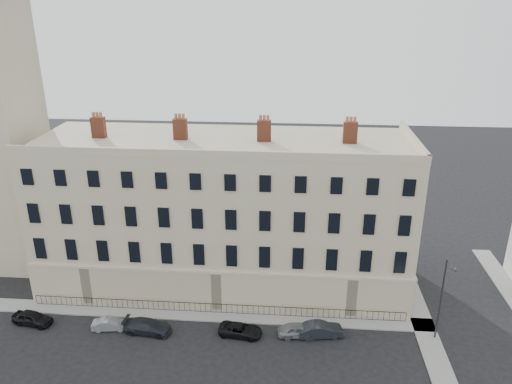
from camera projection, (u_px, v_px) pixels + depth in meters
ground at (278, 355)px, 41.49m from camera, size 160.00×160.00×0.00m
terrace at (224, 212)px, 50.23m from camera, size 36.22×12.22×17.00m
pavement_terrace at (173, 313)px, 46.84m from camera, size 48.00×2.00×0.12m
pavement_east_return at (416, 306)px, 47.91m from camera, size 2.00×24.00×0.12m
railings at (216, 308)px, 46.73m from camera, size 35.00×0.04×0.96m
car_a at (32, 318)px, 45.21m from camera, size 3.88×2.09×1.25m
car_b at (110, 324)px, 44.53m from camera, size 3.35×1.55×1.06m
car_c at (147, 326)px, 44.08m from camera, size 4.41×2.12×1.24m
car_d at (241, 330)px, 43.76m from camera, size 4.02×2.23×1.06m
car_e at (298, 330)px, 43.62m from camera, size 3.78×1.91×1.23m
car_f at (320, 330)px, 43.57m from camera, size 4.15×2.01×1.31m
streetlamp at (442, 296)px, 41.82m from camera, size 0.47×1.69×7.87m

